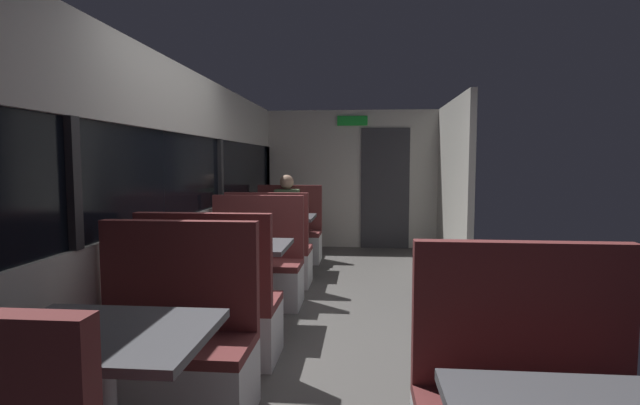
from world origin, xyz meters
The scene contains 13 objects.
ground_plane centered at (0.00, 0.00, -0.01)m, with size 3.30×9.20×0.02m, color #514F4C.
carriage_window_panel_left centered at (-1.45, 0.00, 1.11)m, with size 0.09×8.48×2.30m.
carriage_end_bulkhead centered at (0.06, 4.19, 1.14)m, with size 2.90×0.11×2.30m.
carriage_aisle_panel_right centered at (1.45, 3.00, 1.15)m, with size 0.08×2.40×2.30m, color beige.
dining_table_near_window centered at (-0.89, -2.09, 0.64)m, with size 0.90×0.70×0.74m.
bench_near_window_facing_entry centered at (-0.89, -1.39, 0.33)m, with size 0.95×0.50×1.10m.
dining_table_mid_window centered at (-0.89, 0.08, 0.64)m, with size 0.90×0.70×0.74m.
bench_mid_window_facing_end centered at (-0.89, -0.62, 0.33)m, with size 0.95×0.50×1.10m.
bench_mid_window_facing_entry centered at (-0.89, 0.78, 0.33)m, with size 0.95×0.50×1.10m.
dining_table_far_window centered at (-0.89, 2.24, 0.64)m, with size 0.90×0.70×0.74m.
bench_far_window_facing_end centered at (-0.89, 1.54, 0.33)m, with size 0.95×0.50×1.10m.
bench_far_window_facing_entry centered at (-0.89, 2.94, 0.33)m, with size 0.95×0.50×1.10m.
seated_passenger centered at (-0.89, 2.87, 0.54)m, with size 0.47×0.55×1.26m.
Camera 1 is at (0.20, -3.98, 1.45)m, focal length 27.24 mm.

